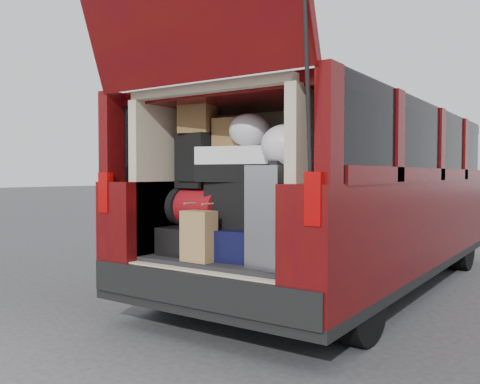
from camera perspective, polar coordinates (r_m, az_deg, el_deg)
The scene contains 15 objects.
ground at distance 3.75m, azimuth -1.70°, elevation -15.97°, with size 80.00×80.00×0.00m, color #323234.
minivan at distance 5.18m, azimuth 10.55°, elevation -0.75°, with size 1.90×5.35×2.77m.
load_floor at distance 3.89m, azimuth 0.74°, elevation -11.09°, with size 1.24×1.05×0.55m, color black.
black_hardshell at distance 3.92m, azimuth -4.90°, elevation -5.36°, with size 0.38×0.52×0.21m, color black.
navy_hardshell at distance 3.68m, azimuth 0.13°, elevation -5.76°, with size 0.41×0.50×0.22m, color black.
silver_roller at distance 3.37m, azimuth 4.78°, elevation -2.68°, with size 0.28×0.44×0.66m, color silver.
kraft_bag at distance 3.55m, azimuth -4.66°, elevation -4.96°, with size 0.23×0.15×0.35m, color #A18048.
red_duffel at distance 3.90m, azimuth -4.44°, elevation -1.71°, with size 0.45×0.29×0.29m, color maroon.
black_soft_case at distance 3.69m, azimuth 0.07°, elevation -1.43°, with size 0.46×0.28×0.33m, color black.
backpack at distance 3.92m, azimuth -4.99°, elevation 3.50°, with size 0.29×0.18×0.42m, color black.
twotone_duffel at distance 3.70m, azimuth -0.21°, elevation 3.11°, with size 0.57×0.29×0.25m, color white.
grocery_sack_lower at distance 3.94m, azimuth -4.81°, elevation 8.16°, with size 0.24×0.20×0.22m, color olive.
grocery_sack_upper at distance 3.86m, azimuth -1.12°, elevation 6.60°, with size 0.22×0.18×0.22m, color olive.
plastic_bag_center at distance 3.68m, azimuth 1.04°, elevation 6.96°, with size 0.30×0.28×0.24m, color white.
plastic_bag_right at distance 3.36m, azimuth 4.97°, elevation 5.28°, with size 0.31×0.29×0.27m, color white.
Camera 1 is at (2.11, -2.87, 1.16)m, focal length 38.00 mm.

